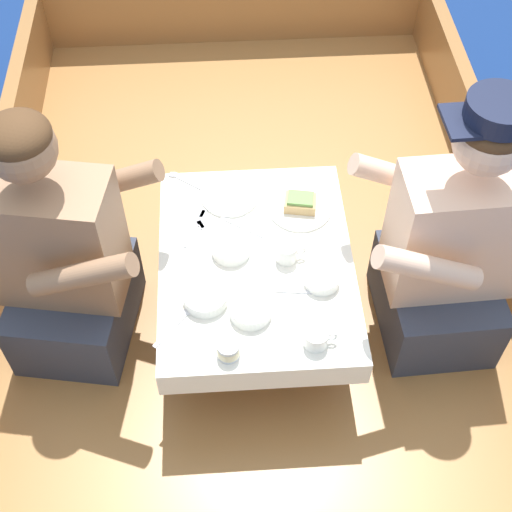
{
  "coord_description": "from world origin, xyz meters",
  "views": [
    {
      "loc": [
        -0.09,
        -1.41,
        2.46
      ],
      "look_at": [
        0.0,
        -0.01,
        0.67
      ],
      "focal_mm": 50.0,
      "sensor_mm": 36.0,
      "label": 1
    }
  ],
  "objects_px": {
    "coffee_cup_starboard": "(316,338)",
    "coffee_cup_port": "(287,252)",
    "tin_can": "(228,350)",
    "sandwich": "(300,202)",
    "person_port": "(63,260)",
    "person_starboard": "(450,251)"
  },
  "relations": [
    {
      "from": "sandwich",
      "to": "tin_can",
      "type": "xyz_separation_m",
      "value": [
        -0.27,
        -0.56,
        -0.0
      ]
    },
    {
      "from": "coffee_cup_port",
      "to": "coffee_cup_starboard",
      "type": "bearing_deg",
      "value": -79.89
    },
    {
      "from": "sandwich",
      "to": "tin_can",
      "type": "distance_m",
      "value": 0.62
    },
    {
      "from": "sandwich",
      "to": "coffee_cup_starboard",
      "type": "xyz_separation_m",
      "value": [
        -0.01,
        -0.53,
        -0.0
      ]
    },
    {
      "from": "tin_can",
      "to": "coffee_cup_port",
      "type": "bearing_deg",
      "value": 59.83
    },
    {
      "from": "person_starboard",
      "to": "coffee_cup_port",
      "type": "xyz_separation_m",
      "value": [
        -0.51,
        0.04,
        -0.01
      ]
    },
    {
      "from": "person_port",
      "to": "person_starboard",
      "type": "relative_size",
      "value": 0.96
    },
    {
      "from": "coffee_cup_port",
      "to": "tin_can",
      "type": "distance_m",
      "value": 0.4
    },
    {
      "from": "person_port",
      "to": "coffee_cup_starboard",
      "type": "height_order",
      "value": "person_port"
    },
    {
      "from": "person_port",
      "to": "tin_can",
      "type": "bearing_deg",
      "value": -24.83
    },
    {
      "from": "person_port",
      "to": "tin_can",
      "type": "xyz_separation_m",
      "value": [
        0.51,
        -0.36,
        -0.01
      ]
    },
    {
      "from": "person_starboard",
      "to": "coffee_cup_port",
      "type": "bearing_deg",
      "value": -6.58
    },
    {
      "from": "person_port",
      "to": "tin_can",
      "type": "distance_m",
      "value": 0.62
    },
    {
      "from": "person_port",
      "to": "coffee_cup_port",
      "type": "xyz_separation_m",
      "value": [
        0.71,
        -0.01,
        0.0
      ]
    },
    {
      "from": "coffee_cup_port",
      "to": "person_port",
      "type": "bearing_deg",
      "value": 179.02
    },
    {
      "from": "person_starboard",
      "to": "coffee_cup_starboard",
      "type": "relative_size",
      "value": 9.95
    },
    {
      "from": "person_starboard",
      "to": "coffee_cup_starboard",
      "type": "xyz_separation_m",
      "value": [
        -0.46,
        -0.28,
        -0.02
      ]
    },
    {
      "from": "sandwich",
      "to": "tin_can",
      "type": "bearing_deg",
      "value": -115.45
    },
    {
      "from": "coffee_cup_starboard",
      "to": "coffee_cup_port",
      "type": "bearing_deg",
      "value": 100.11
    },
    {
      "from": "person_port",
      "to": "sandwich",
      "type": "bearing_deg",
      "value": 24.59
    },
    {
      "from": "sandwich",
      "to": "person_starboard",
      "type": "bearing_deg",
      "value": -29.23
    },
    {
      "from": "coffee_cup_port",
      "to": "tin_can",
      "type": "relative_size",
      "value": 1.45
    }
  ]
}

